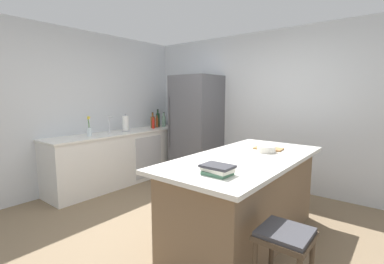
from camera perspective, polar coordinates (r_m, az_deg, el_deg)
ground_plane at (r=3.23m, az=-1.68°, el=-20.93°), size 7.20×7.20×0.00m
wall_rear at (r=4.78m, az=16.05°, el=4.49°), size 6.00×0.10×2.60m
wall_left at (r=4.81m, az=-24.68°, el=4.09°), size 0.10×6.00×2.60m
counter_run_left at (r=5.02m, az=-14.29°, el=-5.06°), size 0.65×2.68×0.91m
kitchen_island at (r=3.05m, az=10.96°, el=-13.33°), size 1.00×2.12×0.91m
refrigerator at (r=5.08m, az=0.95°, el=1.02°), size 0.78×0.77×1.90m
bar_stool at (r=2.17m, az=18.89°, el=-21.57°), size 0.36×0.36×0.62m
sink_faucet at (r=4.84m, az=-16.92°, el=1.67°), size 0.15×0.05×0.30m
flower_vase at (r=4.56m, az=-20.84°, el=0.50°), size 0.07×0.07×0.32m
paper_towel_roll at (r=4.99m, az=-13.81°, el=1.68°), size 0.14×0.14×0.31m
olive_oil_bottle at (r=5.69m, az=-4.24°, el=2.41°), size 0.05×0.05×0.28m
syrup_bottle at (r=5.73m, az=-5.88°, el=2.43°), size 0.06×0.06×0.28m
gin_bottle at (r=5.59m, az=-5.98°, el=2.36°), size 0.07×0.07×0.29m
wine_bottle at (r=5.58m, az=-7.20°, el=2.62°), size 0.07×0.07×0.35m
vinegar_bottle at (r=5.49m, az=-7.41°, el=2.05°), size 0.05×0.05×0.25m
whiskey_bottle at (r=5.41m, az=-8.26°, el=2.17°), size 0.08×0.08×0.31m
hot_sauce_bottle at (r=5.28m, az=-8.15°, el=1.75°), size 0.05×0.05×0.24m
cookbook_stack at (r=2.24m, az=5.38°, el=-7.87°), size 0.26×0.19×0.08m
mixing_bowl at (r=3.18m, az=15.37°, el=-3.48°), size 0.20×0.20×0.07m
cutting_board at (r=3.36m, az=15.78°, el=-3.37°), size 0.34×0.22×0.02m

